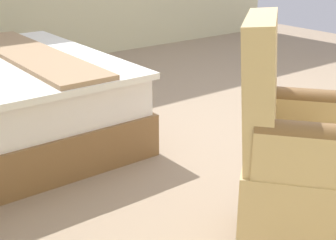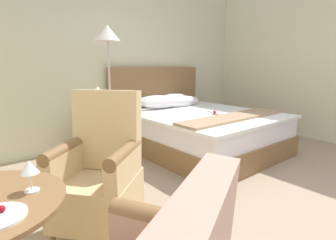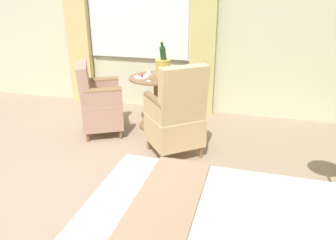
{
  "view_description": "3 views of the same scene",
  "coord_description": "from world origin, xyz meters",
  "views": [
    {
      "loc": [
        -2.33,
        2.49,
        1.33
      ],
      "look_at": [
        -0.81,
        1.33,
        0.59
      ],
      "focal_mm": 50.0,
      "sensor_mm": 36.0,
      "label": 1
    },
    {
      "loc": [
        -1.94,
        -0.73,
        1.22
      ],
      "look_at": [
        -0.24,
        1.36,
        0.67
      ],
      "focal_mm": 28.0,
      "sensor_mm": 36.0,
      "label": 2
    },
    {
      "loc": [
        1.99,
        1.75,
        1.75
      ],
      "look_at": [
        -0.31,
        1.11,
        0.79
      ],
      "focal_mm": 35.0,
      "sensor_mm": 36.0,
      "label": 3
    }
  ],
  "objects": [
    {
      "name": "ground_plane",
      "position": [
        0.0,
        0.0,
        0.0
      ],
      "size": [
        7.6,
        7.6,
        0.0
      ],
      "primitive_type": "plane",
      "color": "gray"
    },
    {
      "name": "armchair_by_window",
      "position": [
        -1.21,
        0.95,
        0.46
      ],
      "size": [
        0.75,
        0.75,
        1.06
      ],
      "color": "brown",
      "rests_on": "ground"
    }
  ]
}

